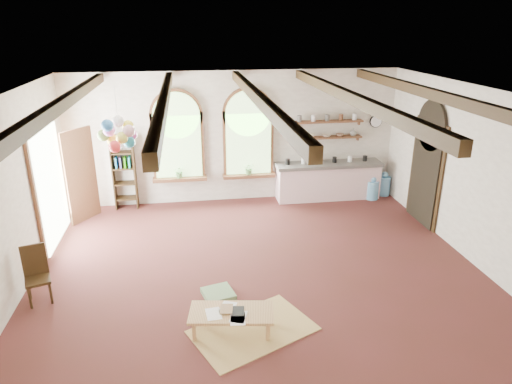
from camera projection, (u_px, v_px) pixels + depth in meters
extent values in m
plane|color=#512321|center=(258.00, 267.00, 8.44)|extent=(8.00, 8.00, 0.00)
cube|color=brown|center=(178.00, 146.00, 10.92)|extent=(1.24, 0.08, 1.64)
cylinder|color=brown|center=(176.00, 115.00, 10.65)|extent=(1.24, 0.08, 1.24)
cube|color=#8CB96F|center=(178.00, 147.00, 10.88)|extent=(1.10, 0.04, 1.50)
cube|color=brown|center=(180.00, 179.00, 11.11)|extent=(1.30, 0.28, 0.08)
cube|color=brown|center=(248.00, 144.00, 11.16)|extent=(1.24, 0.08, 1.64)
cylinder|color=brown|center=(248.00, 113.00, 10.89)|extent=(1.24, 0.08, 1.24)
cube|color=#8CB96F|center=(249.00, 144.00, 11.12)|extent=(1.10, 0.04, 1.50)
cube|color=brown|center=(249.00, 175.00, 11.35)|extent=(1.30, 0.28, 0.08)
cube|color=brown|center=(50.00, 187.00, 9.14)|extent=(0.10, 1.90, 2.50)
cube|color=black|center=(425.00, 175.00, 10.00)|extent=(0.10, 1.30, 2.40)
cube|color=white|center=(328.00, 182.00, 11.58)|extent=(2.60, 0.55, 0.86)
cube|color=#66625F|center=(329.00, 164.00, 11.41)|extent=(2.68, 0.62, 0.08)
cube|color=brown|center=(328.00, 137.00, 11.35)|extent=(1.70, 0.24, 0.04)
cube|color=brown|center=(329.00, 121.00, 11.21)|extent=(1.70, 0.24, 0.04)
cylinder|color=black|center=(376.00, 121.00, 11.47)|extent=(0.32, 0.04, 0.32)
cube|color=#342510|center=(113.00, 173.00, 10.78)|extent=(0.03, 0.32, 1.80)
cube|color=#342510|center=(135.00, 172.00, 10.85)|extent=(0.03, 0.32, 1.80)
cube|color=tan|center=(231.00, 313.00, 6.57)|extent=(1.28, 0.74, 0.04)
cube|color=tan|center=(194.00, 331.00, 6.44)|extent=(0.05, 0.05, 0.31)
cube|color=tan|center=(268.00, 331.00, 6.44)|extent=(0.05, 0.05, 0.31)
cube|color=tan|center=(197.00, 314.00, 6.81)|extent=(0.05, 0.05, 0.31)
cube|color=tan|center=(267.00, 315.00, 6.81)|extent=(0.05, 0.05, 0.31)
cube|color=#342510|center=(38.00, 280.00, 7.27)|extent=(0.47, 0.47, 0.04)
cube|color=#342510|center=(34.00, 260.00, 7.31)|extent=(0.37, 0.15, 0.55)
cube|color=tan|center=(253.00, 330.00, 6.69)|extent=(2.01, 1.69, 0.02)
cube|color=#64865C|center=(218.00, 294.00, 7.53)|extent=(0.58, 0.58, 0.08)
cylinder|color=#62A4D2|center=(372.00, 190.00, 11.59)|extent=(0.31, 0.31, 0.47)
sphere|color=#62A4D2|center=(373.00, 179.00, 11.49)|extent=(0.17, 0.17, 0.17)
cylinder|color=#62A4D2|center=(384.00, 186.00, 11.86)|extent=(0.33, 0.33, 0.49)
sphere|color=#62A4D2|center=(385.00, 175.00, 11.75)|extent=(0.17, 0.17, 0.17)
cylinder|color=white|center=(116.00, 110.00, 8.18)|extent=(0.01, 0.01, 0.85)
sphere|color=teal|center=(129.00, 142.00, 8.41)|extent=(0.22, 0.22, 0.22)
sphere|color=#E74DAB|center=(131.00, 134.00, 8.49)|extent=(0.22, 0.22, 0.22)
sphere|color=gold|center=(128.00, 126.00, 8.59)|extent=(0.22, 0.22, 0.22)
sphere|color=silver|center=(118.00, 121.00, 8.41)|extent=(0.22, 0.22, 0.22)
sphere|color=yellow|center=(113.00, 140.00, 8.54)|extent=(0.22, 0.22, 0.22)
sphere|color=#6DA245|center=(103.00, 135.00, 8.39)|extent=(0.22, 0.22, 0.22)
sphere|color=#E46BDD|center=(109.00, 130.00, 8.24)|extent=(0.22, 0.22, 0.22)
sphere|color=#2E75C6|center=(107.00, 125.00, 8.08)|extent=(0.22, 0.22, 0.22)
sphere|color=#FF383C|center=(115.00, 147.00, 8.10)|extent=(0.22, 0.22, 0.22)
sphere|color=#E2EA52|center=(122.00, 138.00, 8.22)|extent=(0.22, 0.22, 0.22)
sphere|color=#E1A5B6|center=(129.00, 131.00, 8.21)|extent=(0.22, 0.22, 0.22)
imported|color=olive|center=(220.00, 309.00, 6.59)|extent=(0.22, 0.29, 0.02)
cube|color=black|center=(238.00, 311.00, 6.56)|extent=(0.20, 0.26, 0.01)
imported|color=#598C4C|center=(180.00, 172.00, 11.02)|extent=(0.27, 0.23, 0.30)
imported|color=#598C4C|center=(249.00, 169.00, 11.26)|extent=(0.27, 0.23, 0.30)
imported|color=white|center=(299.00, 136.00, 11.22)|extent=(0.12, 0.10, 0.10)
imported|color=beige|center=(313.00, 135.00, 11.27)|extent=(0.10, 0.10, 0.09)
imported|color=beige|center=(326.00, 136.00, 11.33)|extent=(0.22, 0.22, 0.05)
imported|color=#8C664C|center=(340.00, 135.00, 11.38)|extent=(0.20, 0.20, 0.06)
imported|color=slate|center=(353.00, 132.00, 11.40)|extent=(0.18, 0.18, 0.19)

